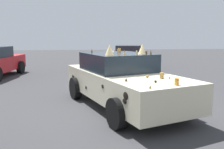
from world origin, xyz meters
The scene contains 3 objects.
ground_plane centered at (0.00, 0.00, 0.00)m, with size 60.00×60.00×0.00m, color #38383A.
art_car_decorated centered at (0.06, 0.02, 0.73)m, with size 4.84×3.13×1.72m.
parked_sedan_behind_left centered at (8.25, -1.77, 0.70)m, with size 4.33×2.48×1.41m.
Camera 1 is at (-6.41, 1.11, 1.90)m, focal length 38.98 mm.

